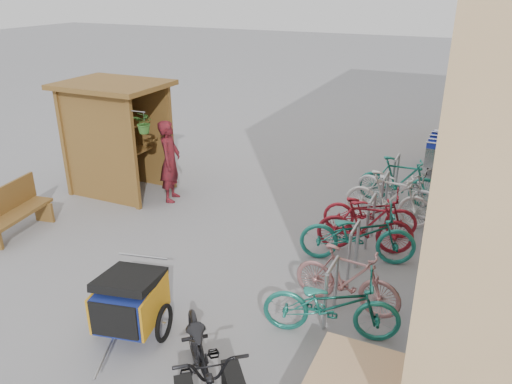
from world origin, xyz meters
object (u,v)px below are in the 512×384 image
at_px(kiosk, 112,123).
at_px(bike_5, 389,198).
at_px(child_trailer, 130,300).
at_px(cargo_bike, 205,367).
at_px(bike_7, 399,181).
at_px(shopping_carts, 440,148).
at_px(bike_2, 358,234).
at_px(bike_3, 365,225).
at_px(person_kiosk, 170,161).
at_px(bike_4, 370,212).
at_px(bike_0, 331,305).
at_px(bike_6, 397,189).
at_px(bench, 14,210).
at_px(bike_1, 347,279).

distance_m(kiosk, bike_5, 5.87).
height_order(child_trailer, cargo_bike, cargo_bike).
relative_size(cargo_bike, bike_7, 1.22).
height_order(shopping_carts, bike_2, bike_2).
relative_size(kiosk, bike_3, 1.53).
xyz_separation_m(shopping_carts, bike_7, (-0.53, -2.50, -0.04)).
height_order(person_kiosk, bike_4, person_kiosk).
relative_size(bike_0, bike_4, 1.06).
distance_m(kiosk, shopping_carts, 7.69).
xyz_separation_m(child_trailer, bike_0, (2.36, 1.06, -0.06)).
relative_size(kiosk, bike_5, 1.48).
distance_m(bike_5, bike_6, 0.62).
bearing_deg(bike_0, bike_5, -14.34).
height_order(bike_0, bike_6, bike_6).
bearing_deg(bench, child_trailer, -29.97).
xyz_separation_m(bike_2, bike_3, (0.04, 0.38, -0.01)).
bearing_deg(kiosk, shopping_carts, 34.63).
bearing_deg(child_trailer, bike_1, 23.87).
bearing_deg(shopping_carts, bench, -134.60).
relative_size(bike_2, bike_3, 1.16).
bearing_deg(bench, bike_1, -6.11).
distance_m(bench, bike_3, 6.29).
relative_size(child_trailer, cargo_bike, 0.80).
xyz_separation_m(person_kiosk, bike_7, (4.41, 1.76, -0.35)).
distance_m(kiosk, bike_4, 5.61).
bearing_deg(bike_6, bike_7, 20.44).
bearing_deg(bench, bike_7, 25.85).
xyz_separation_m(bike_4, bike_5, (0.21, 0.62, 0.07)).
xyz_separation_m(child_trailer, bike_2, (2.21, 3.06, -0.03)).
xyz_separation_m(shopping_carts, bike_3, (-0.71, -4.76, -0.06)).
bearing_deg(child_trailer, shopping_carts, 58.12).
distance_m(bike_0, bike_7, 4.64).
relative_size(person_kiosk, bike_3, 1.06).
height_order(bench, bike_4, bench).
bearing_deg(cargo_bike, kiosk, 97.63).
bearing_deg(bike_0, shopping_carts, -18.72).
bearing_deg(bike_1, child_trailer, 132.13).
bearing_deg(bike_7, kiosk, 103.94).
distance_m(bike_3, bike_7, 2.27).
bearing_deg(bike_2, bike_6, -21.50).
distance_m(kiosk, bike_7, 6.12).
xyz_separation_m(kiosk, bike_6, (5.76, 1.49, -1.08)).
relative_size(cargo_bike, bike_6, 1.13).
bearing_deg(bike_6, bike_0, -162.93).
xyz_separation_m(bench, bike_6, (6.16, 3.92, 0.00)).
relative_size(cargo_bike, bike_1, 1.31).
bearing_deg(bike_6, bench, 140.59).
distance_m(child_trailer, bike_1, 2.95).
bearing_deg(bench, cargo_bike, -30.86).
xyz_separation_m(person_kiosk, bike_0, (4.34, -2.87, -0.40)).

